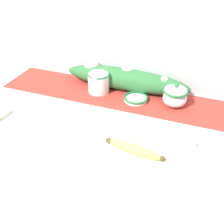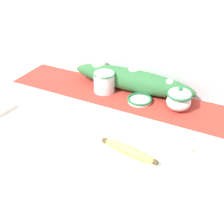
{
  "view_description": "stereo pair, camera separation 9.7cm",
  "coord_description": "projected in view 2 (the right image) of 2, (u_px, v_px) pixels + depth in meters",
  "views": [
    {
      "loc": [
        0.36,
        -0.92,
        1.58
      ],
      "look_at": [
        0.03,
        -0.04,
        0.96
      ],
      "focal_mm": 45.0,
      "sensor_mm": 36.0,
      "label": 1
    },
    {
      "loc": [
        0.45,
        -0.88,
        1.58
      ],
      "look_at": [
        0.03,
        -0.04,
        0.96
      ],
      "focal_mm": 45.0,
      "sensor_mm": 36.0,
      "label": 2
    }
  ],
  "objects": [
    {
      "name": "table_runner",
      "position": [
        126.0,
        96.0,
        1.32
      ],
      "size": [
        1.17,
        0.24,
        0.0
      ],
      "primitive_type": "cube",
      "color": "#B23328",
      "rests_on": "countertop"
    },
    {
      "name": "small_dish",
      "position": [
        140.0,
        100.0,
        1.27
      ],
      "size": [
        0.11,
        0.11,
        0.02
      ],
      "color": "white",
      "rests_on": "countertop"
    },
    {
      "name": "poinsettia_garland",
      "position": [
        131.0,
        79.0,
        1.34
      ],
      "size": [
        0.62,
        0.12,
        0.12
      ],
      "color": "#2D6B38",
      "rests_on": "countertop"
    },
    {
      "name": "back_wall",
      "position": [
        141.0,
        27.0,
        1.28
      ],
      "size": [
        2.07,
        0.04,
        2.4
      ],
      "primitive_type": "cube",
      "color": "silver",
      "rests_on": "ground_plane"
    },
    {
      "name": "banana",
      "position": [
        129.0,
        151.0,
        0.98
      ],
      "size": [
        0.23,
        0.06,
        0.04
      ],
      "rotation": [
        0.0,
        0.0,
        -0.12
      ],
      "color": "#CCD156",
      "rests_on": "countertop"
    },
    {
      "name": "cream_pitcher",
      "position": [
        104.0,
        81.0,
        1.33
      ],
      "size": [
        0.11,
        0.12,
        0.1
      ],
      "color": "white",
      "rests_on": "countertop"
    },
    {
      "name": "countertop",
      "position": [
        110.0,
        188.0,
        1.45
      ],
      "size": [
        1.27,
        0.61,
        0.91
      ],
      "primitive_type": "cube",
      "color": "silver",
      "rests_on": "ground_plane"
    },
    {
      "name": "sugar_bowl",
      "position": [
        179.0,
        99.0,
        1.2
      ],
      "size": [
        0.11,
        0.11,
        0.11
      ],
      "color": "white",
      "rests_on": "countertop"
    },
    {
      "name": "spoon",
      "position": [
        188.0,
        146.0,
        1.02
      ],
      "size": [
        0.19,
        0.08,
        0.01
      ],
      "rotation": [
        0.0,
        0.0,
        -0.36
      ],
      "color": "#A89E89",
      "rests_on": "countertop"
    }
  ]
}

